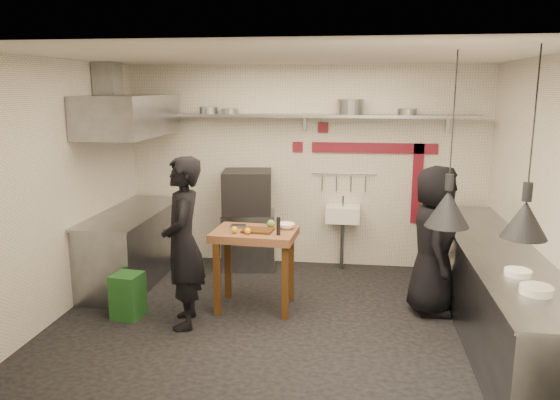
# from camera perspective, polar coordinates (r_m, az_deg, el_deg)

# --- Properties ---
(floor) EXTENTS (5.00, 5.00, 0.00)m
(floor) POSITION_cam_1_polar(r_m,az_deg,el_deg) (6.05, 0.57, -12.70)
(floor) COLOR black
(floor) RESTS_ON ground
(ceiling) EXTENTS (5.00, 5.00, 0.00)m
(ceiling) POSITION_cam_1_polar(r_m,az_deg,el_deg) (5.51, 0.63, 14.84)
(ceiling) COLOR silver
(ceiling) RESTS_ON floor
(wall_back) EXTENTS (5.00, 0.04, 2.80)m
(wall_back) POSITION_cam_1_polar(r_m,az_deg,el_deg) (7.67, 2.61, 3.49)
(wall_back) COLOR silver
(wall_back) RESTS_ON floor
(wall_front) EXTENTS (5.00, 0.04, 2.80)m
(wall_front) POSITION_cam_1_polar(r_m,az_deg,el_deg) (3.61, -3.70, -6.14)
(wall_front) COLOR silver
(wall_front) RESTS_ON floor
(wall_left) EXTENTS (0.04, 4.20, 2.80)m
(wall_left) POSITION_cam_1_polar(r_m,az_deg,el_deg) (6.42, -22.11, 1.00)
(wall_left) COLOR silver
(wall_left) RESTS_ON floor
(wall_right) EXTENTS (0.04, 4.20, 2.80)m
(wall_right) POSITION_cam_1_polar(r_m,az_deg,el_deg) (5.85, 25.66, -0.29)
(wall_right) COLOR silver
(wall_right) RESTS_ON floor
(red_band_horiz) EXTENTS (1.70, 0.02, 0.14)m
(red_band_horiz) POSITION_cam_1_polar(r_m,az_deg,el_deg) (7.59, 9.80, 5.37)
(red_band_horiz) COLOR maroon
(red_band_horiz) RESTS_ON wall_back
(red_band_vert) EXTENTS (0.14, 0.02, 1.10)m
(red_band_vert) POSITION_cam_1_polar(r_m,az_deg,el_deg) (7.70, 14.15, 1.66)
(red_band_vert) COLOR maroon
(red_band_vert) RESTS_ON wall_back
(red_tile_a) EXTENTS (0.14, 0.02, 0.14)m
(red_tile_a) POSITION_cam_1_polar(r_m,az_deg,el_deg) (7.57, 4.53, 7.55)
(red_tile_a) COLOR maroon
(red_tile_a) RESTS_ON wall_back
(red_tile_b) EXTENTS (0.14, 0.02, 0.14)m
(red_tile_b) POSITION_cam_1_polar(r_m,az_deg,el_deg) (7.63, 1.86, 5.57)
(red_tile_b) COLOR maroon
(red_tile_b) RESTS_ON wall_back
(back_shelf) EXTENTS (4.60, 0.34, 0.04)m
(back_shelf) POSITION_cam_1_polar(r_m,az_deg,el_deg) (7.42, 2.53, 8.80)
(back_shelf) COLOR slate
(back_shelf) RESTS_ON wall_back
(shelf_bracket_left) EXTENTS (0.04, 0.06, 0.24)m
(shelf_bracket_left) POSITION_cam_1_polar(r_m,az_deg,el_deg) (7.98, -11.22, 8.08)
(shelf_bracket_left) COLOR slate
(shelf_bracket_left) RESTS_ON wall_back
(shelf_bracket_mid) EXTENTS (0.04, 0.06, 0.24)m
(shelf_bracket_mid) POSITION_cam_1_polar(r_m,az_deg,el_deg) (7.58, 2.63, 8.10)
(shelf_bracket_mid) COLOR slate
(shelf_bracket_mid) RESTS_ON wall_back
(shelf_bracket_right) EXTENTS (0.04, 0.06, 0.24)m
(shelf_bracket_right) POSITION_cam_1_polar(r_m,az_deg,el_deg) (7.64, 17.10, 7.63)
(shelf_bracket_right) COLOR slate
(shelf_bracket_right) RESTS_ON wall_back
(pan_far_left) EXTENTS (0.29, 0.29, 0.09)m
(pan_far_left) POSITION_cam_1_polar(r_m,az_deg,el_deg) (7.65, -7.45, 9.29)
(pan_far_left) COLOR slate
(pan_far_left) RESTS_ON back_shelf
(pan_mid_left) EXTENTS (0.30, 0.30, 0.07)m
(pan_mid_left) POSITION_cam_1_polar(r_m,az_deg,el_deg) (7.58, -5.26, 9.24)
(pan_mid_left) COLOR slate
(pan_mid_left) RESTS_ON back_shelf
(stock_pot) EXTENTS (0.37, 0.37, 0.20)m
(stock_pot) POSITION_cam_1_polar(r_m,az_deg,el_deg) (7.38, 7.38, 9.63)
(stock_pot) COLOR slate
(stock_pot) RESTS_ON back_shelf
(pan_right) EXTENTS (0.28, 0.28, 0.08)m
(pan_right) POSITION_cam_1_polar(r_m,az_deg,el_deg) (7.41, 13.16, 8.97)
(pan_right) COLOR slate
(pan_right) RESTS_ON back_shelf
(oven_stand) EXTENTS (0.80, 0.75, 0.80)m
(oven_stand) POSITION_cam_1_polar(r_m,az_deg,el_deg) (7.71, -3.25, -4.07)
(oven_stand) COLOR slate
(oven_stand) RESTS_ON floor
(combi_oven) EXTENTS (0.73, 0.69, 0.58)m
(combi_oven) POSITION_cam_1_polar(r_m,az_deg,el_deg) (7.50, -3.45, 0.89)
(combi_oven) COLOR black
(combi_oven) RESTS_ON oven_stand
(oven_door) EXTENTS (0.50, 0.10, 0.46)m
(oven_door) POSITION_cam_1_polar(r_m,az_deg,el_deg) (7.25, -3.84, 0.50)
(oven_door) COLOR maroon
(oven_door) RESTS_ON combi_oven
(oven_glass) EXTENTS (0.38, 0.07, 0.34)m
(oven_glass) POSITION_cam_1_polar(r_m,az_deg,el_deg) (7.23, -4.29, 0.46)
(oven_glass) COLOR black
(oven_glass) RESTS_ON oven_door
(hand_sink) EXTENTS (0.46, 0.34, 0.22)m
(hand_sink) POSITION_cam_1_polar(r_m,az_deg,el_deg) (7.58, 6.58, -1.45)
(hand_sink) COLOR white
(hand_sink) RESTS_ON wall_back
(sink_tap) EXTENTS (0.03, 0.03, 0.14)m
(sink_tap) POSITION_cam_1_polar(r_m,az_deg,el_deg) (7.54, 6.61, -0.12)
(sink_tap) COLOR slate
(sink_tap) RESTS_ON hand_sink
(sink_drain) EXTENTS (0.06, 0.06, 0.66)m
(sink_drain) POSITION_cam_1_polar(r_m,az_deg,el_deg) (7.65, 6.49, -4.72)
(sink_drain) COLOR slate
(sink_drain) RESTS_ON floor
(utensil_rail) EXTENTS (0.90, 0.02, 0.02)m
(utensil_rail) POSITION_cam_1_polar(r_m,az_deg,el_deg) (7.61, 6.70, 2.75)
(utensil_rail) COLOR slate
(utensil_rail) RESTS_ON wall_back
(counter_right) EXTENTS (0.70, 3.80, 0.90)m
(counter_right) POSITION_cam_1_polar(r_m,az_deg,el_deg) (6.01, 21.63, -9.09)
(counter_right) COLOR slate
(counter_right) RESTS_ON floor
(counter_right_top) EXTENTS (0.76, 3.90, 0.03)m
(counter_right_top) POSITION_cam_1_polar(r_m,az_deg,el_deg) (5.87, 21.97, -4.84)
(counter_right_top) COLOR slate
(counter_right_top) RESTS_ON counter_right
(plate_stack) EXTENTS (0.33, 0.33, 0.07)m
(plate_stack) POSITION_cam_1_polar(r_m,az_deg,el_deg) (4.72, 25.23, -8.51)
(plate_stack) COLOR white
(plate_stack) RESTS_ON counter_right_top
(small_bowl_right) EXTENTS (0.28, 0.28, 0.05)m
(small_bowl_right) POSITION_cam_1_polar(r_m,az_deg,el_deg) (5.10, 23.61, -6.96)
(small_bowl_right) COLOR white
(small_bowl_right) RESTS_ON counter_right_top
(counter_left) EXTENTS (0.70, 1.90, 0.90)m
(counter_left) POSITION_cam_1_polar(r_m,az_deg,el_deg) (7.40, -15.15, -4.77)
(counter_left) COLOR slate
(counter_left) RESTS_ON floor
(counter_left_top) EXTENTS (0.76, 2.00, 0.03)m
(counter_left_top) POSITION_cam_1_polar(r_m,az_deg,el_deg) (7.28, -15.34, -1.26)
(counter_left_top) COLOR slate
(counter_left_top) RESTS_ON counter_left
(extractor_hood) EXTENTS (0.78, 1.60, 0.50)m
(extractor_hood) POSITION_cam_1_polar(r_m,az_deg,el_deg) (7.09, -15.51, 8.49)
(extractor_hood) COLOR slate
(extractor_hood) RESTS_ON ceiling
(hood_duct) EXTENTS (0.28, 0.28, 0.50)m
(hood_duct) POSITION_cam_1_polar(r_m,az_deg,el_deg) (7.19, -17.56, 11.61)
(hood_duct) COLOR slate
(hood_duct) RESTS_ON ceiling
(green_bin) EXTENTS (0.34, 0.34, 0.50)m
(green_bin) POSITION_cam_1_polar(r_m,az_deg,el_deg) (6.32, -15.62, -9.60)
(green_bin) COLOR #1D521F
(green_bin) RESTS_ON floor
(prep_table) EXTENTS (0.96, 0.70, 0.92)m
(prep_table) POSITION_cam_1_polar(r_m,az_deg,el_deg) (6.28, -2.62, -7.25)
(prep_table) COLOR brown
(prep_table) RESTS_ON floor
(cutting_board) EXTENTS (0.35, 0.27, 0.02)m
(cutting_board) POSITION_cam_1_polar(r_m,az_deg,el_deg) (6.09, -2.35, -3.19)
(cutting_board) COLOR #4A2A10
(cutting_board) RESTS_ON prep_table
(pepper_mill) EXTENTS (0.06, 0.06, 0.20)m
(pepper_mill) POSITION_cam_1_polar(r_m,az_deg,el_deg) (5.92, -0.16, -2.75)
(pepper_mill) COLOR black
(pepper_mill) RESTS_ON prep_table
(lemon_a) EXTENTS (0.08, 0.08, 0.07)m
(lemon_a) POSITION_cam_1_polar(r_m,az_deg,el_deg) (6.03, -4.79, -3.11)
(lemon_a) COLOR gold
(lemon_a) RESTS_ON prep_table
(lemon_b) EXTENTS (0.10, 0.10, 0.07)m
(lemon_b) POSITION_cam_1_polar(r_m,az_deg,el_deg) (5.98, -3.42, -3.24)
(lemon_b) COLOR gold
(lemon_b) RESTS_ON prep_table
(veg_ball) EXTENTS (0.12, 0.12, 0.09)m
(veg_ball) POSITION_cam_1_polar(r_m,az_deg,el_deg) (6.22, -0.96, -2.51)
(veg_ball) COLOR olive
(veg_ball) RESTS_ON prep_table
(steel_tray) EXTENTS (0.17, 0.11, 0.03)m
(steel_tray) POSITION_cam_1_polar(r_m,az_deg,el_deg) (6.27, -4.38, -2.75)
(steel_tray) COLOR slate
(steel_tray) RESTS_ON prep_table
(bowl) EXTENTS (0.24, 0.24, 0.06)m
(bowl) POSITION_cam_1_polar(r_m,az_deg,el_deg) (6.20, 0.67, -2.73)
(bowl) COLOR white
(bowl) RESTS_ON prep_table
(heat_lamp_near) EXTENTS (0.49, 0.49, 1.48)m
(heat_lamp_near) POSITION_cam_1_polar(r_m,az_deg,el_deg) (4.80, 17.53, 5.92)
(heat_lamp_near) COLOR black
(heat_lamp_near) RESTS_ON ceiling
(heat_lamp_far) EXTENTS (0.41, 0.41, 1.40)m
(heat_lamp_far) POSITION_cam_1_polar(r_m,az_deg,el_deg) (4.34, 24.84, 5.31)
(heat_lamp_far) COLOR black
(heat_lamp_far) RESTS_ON ceiling
(chef_left) EXTENTS (0.58, 0.75, 1.81)m
(chef_left) POSITION_cam_1_polar(r_m,az_deg,el_deg) (5.79, -10.09, -4.44)
(chef_left) COLOR black
(chef_left) RESTS_ON floor
(chef_right) EXTENTS (0.58, 0.85, 1.67)m
(chef_right) POSITION_cam_1_polar(r_m,az_deg,el_deg) (6.29, 15.78, -4.07)
(chef_right) COLOR black
(chef_right) RESTS_ON floor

